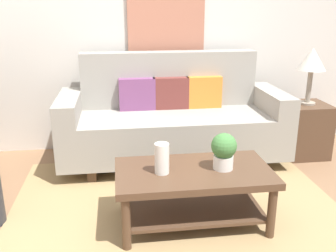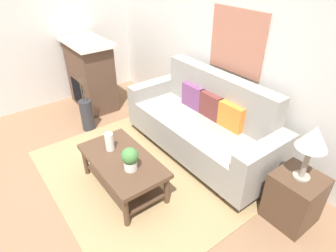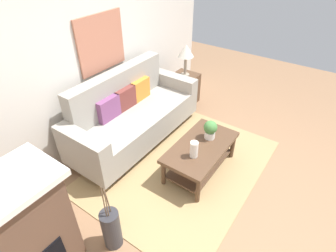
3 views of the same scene
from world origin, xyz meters
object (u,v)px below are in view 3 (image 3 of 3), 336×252
object	(u,v)px
framed_painting	(101,43)
throw_pillow_orange	(140,89)
throw_pillow_plum	(108,109)
coffee_table	(200,152)
tabletop_vase	(194,149)
potted_plant_tabletop	(210,129)
table_lamp	(186,52)
fireplace	(13,239)
side_table	(184,89)
floor_vase	(112,229)
couch	(133,115)
throw_pillow_maroon	(125,98)

from	to	relation	value
framed_painting	throw_pillow_orange	bearing A→B (deg)	-45.07
throw_pillow_plum	throw_pillow_orange	distance (m)	0.68
coffee_table	tabletop_vase	xyz separation A→B (m)	(-0.23, -0.02, 0.22)
potted_plant_tabletop	framed_painting	world-z (taller)	framed_painting
table_lamp	fireplace	bearing A→B (deg)	-171.46
side_table	floor_vase	size ratio (longest dim) A/B	1.16
floor_vase	framed_painting	size ratio (longest dim) A/B	0.60
coffee_table	side_table	world-z (taller)	side_table
couch	throw_pillow_plum	world-z (taller)	couch
throw_pillow_orange	framed_painting	size ratio (longest dim) A/B	0.45
throw_pillow_maroon	fireplace	world-z (taller)	fireplace
throw_pillow_plum	throw_pillow_maroon	xyz separation A→B (m)	(0.34, 0.00, 0.00)
throw_pillow_orange	coffee_table	size ratio (longest dim) A/B	0.33
throw_pillow_maroon	side_table	xyz separation A→B (m)	(1.40, -0.17, -0.40)
fireplace	throw_pillow_maroon	bearing A→B (deg)	17.95
potted_plant_tabletop	side_table	distance (m)	1.70
table_lamp	tabletop_vase	bearing A→B (deg)	-144.67
tabletop_vase	table_lamp	bearing A→B (deg)	35.33
coffee_table	floor_vase	bearing A→B (deg)	172.34
coffee_table	potted_plant_tabletop	bearing A→B (deg)	-2.81
throw_pillow_orange	tabletop_vase	distance (m)	1.47
floor_vase	framed_painting	distance (m)	2.40
throw_pillow_maroon	couch	bearing A→B (deg)	-90.00
tabletop_vase	side_table	xyz separation A→B (m)	(1.65, 1.17, -0.26)
throw_pillow_orange	table_lamp	distance (m)	1.11
throw_pillow_orange	floor_vase	xyz separation A→B (m)	(-1.83, -1.12, -0.44)
tabletop_vase	floor_vase	world-z (taller)	tabletop_vase
coffee_table	table_lamp	size ratio (longest dim) A/B	1.93
floor_vase	throw_pillow_maroon	bearing A→B (deg)	36.93
tabletop_vase	floor_vase	xyz separation A→B (m)	(-1.23, 0.22, -0.30)
coffee_table	fireplace	size ratio (longest dim) A/B	0.95
throw_pillow_maroon	tabletop_vase	size ratio (longest dim) A/B	1.68
throw_pillow_orange	table_lamp	size ratio (longest dim) A/B	0.63
fireplace	couch	bearing A→B (deg)	14.90
tabletop_vase	floor_vase	bearing A→B (deg)	169.91
fireplace	tabletop_vase	bearing A→B (deg)	-18.27
side_table	framed_painting	bearing A→B (deg)	159.95
throw_pillow_plum	floor_vase	distance (m)	1.66
tabletop_vase	side_table	world-z (taller)	tabletop_vase
coffee_table	fireplace	distance (m)	2.25
couch	throw_pillow_maroon	distance (m)	0.28
coffee_table	framed_painting	xyz separation A→B (m)	(0.03, 1.65, 1.13)
coffee_table	throw_pillow_orange	bearing A→B (deg)	74.46
couch	fireplace	xyz separation A→B (m)	(-2.17, -0.58, 0.16)
throw_pillow_maroon	framed_painting	world-z (taller)	framed_painting
throw_pillow_maroon	fireplace	bearing A→B (deg)	-162.05
potted_plant_tabletop	table_lamp	bearing A→B (deg)	43.65
couch	coffee_table	xyz separation A→B (m)	(-0.03, -1.19, -0.12)
throw_pillow_plum	floor_vase	bearing A→B (deg)	-135.74
tabletop_vase	framed_painting	bearing A→B (deg)	81.40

